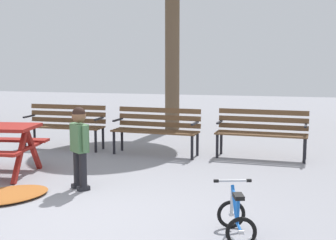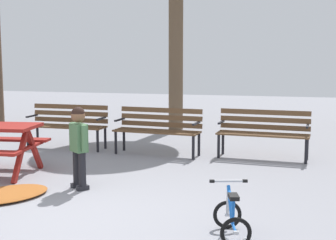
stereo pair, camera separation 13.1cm
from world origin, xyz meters
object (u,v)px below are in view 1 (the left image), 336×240
Objects in this scene: park_bench_left at (157,127)px; park_bench_right at (262,129)px; park_bench_far_left at (65,123)px; kids_bicycle at (236,218)px; child_standing at (79,141)px.

park_bench_left is 1.90m from park_bench_right.
park_bench_far_left is 0.99× the size of park_bench_right.
park_bench_left reaches higher than kids_bicycle.
park_bench_left is (1.91, -0.14, 0.00)m from park_bench_far_left.
park_bench_left is 1.00× the size of park_bench_right.
park_bench_far_left and park_bench_right have the same top height.
child_standing is 1.80× the size of kids_bicycle.
child_standing reaches higher than park_bench_left.
child_standing is (1.53, -2.68, 0.16)m from park_bench_far_left.
park_bench_left is at bearing 116.04° from kids_bicycle.
park_bench_far_left is 3.80m from park_bench_right.
child_standing is at bearing -98.40° from park_bench_left.
park_bench_far_left is 1.91m from park_bench_left.
kids_bicycle is (1.86, -3.81, -0.31)m from park_bench_left.
park_bench_right is at bearing 89.47° from kids_bicycle.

